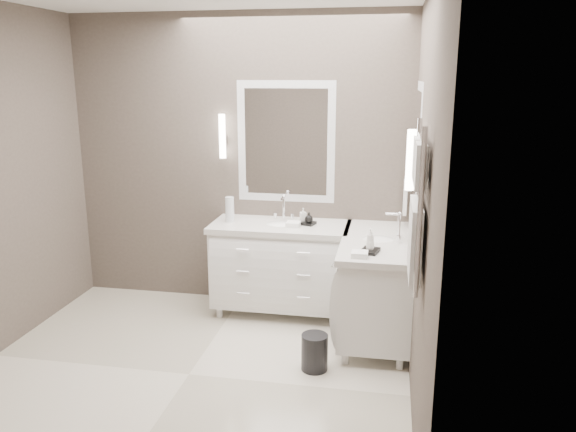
% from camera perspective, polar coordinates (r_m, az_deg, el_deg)
% --- Properties ---
extents(floor, '(3.20, 3.00, 0.01)m').
position_cam_1_polar(floor, '(4.36, -10.02, -15.61)').
color(floor, silver).
rests_on(floor, ground).
extents(wall_back, '(3.20, 0.01, 2.70)m').
position_cam_1_polar(wall_back, '(5.29, -5.01, 5.44)').
color(wall_back, '#504640').
rests_on(wall_back, floor).
extents(wall_front, '(3.20, 0.01, 2.70)m').
position_cam_1_polar(wall_front, '(2.59, -22.92, -4.91)').
color(wall_front, '#504640').
rests_on(wall_front, floor).
extents(wall_right, '(0.01, 3.00, 2.70)m').
position_cam_1_polar(wall_right, '(3.63, 13.51, 1.09)').
color(wall_right, '#504640').
rests_on(wall_right, floor).
extents(vanity_back, '(1.24, 0.59, 0.97)m').
position_cam_1_polar(vanity_back, '(5.13, -0.76, -4.75)').
color(vanity_back, white).
rests_on(vanity_back, floor).
extents(vanity_right, '(0.59, 1.24, 0.97)m').
position_cam_1_polar(vanity_right, '(4.73, 8.98, -6.56)').
color(vanity_right, white).
rests_on(vanity_right, floor).
extents(mirror_back, '(0.90, 0.02, 1.10)m').
position_cam_1_polar(mirror_back, '(5.14, -0.22, 7.50)').
color(mirror_back, white).
rests_on(mirror_back, wall_back).
extents(mirror_right, '(0.02, 0.90, 1.10)m').
position_cam_1_polar(mirror_right, '(4.38, 12.94, 5.98)').
color(mirror_right, white).
rests_on(mirror_right, wall_right).
extents(sconce_back, '(0.06, 0.06, 0.40)m').
position_cam_1_polar(sconce_back, '(5.22, -6.69, 7.97)').
color(sconce_back, white).
rests_on(sconce_back, wall_back).
extents(sconce_right, '(0.06, 0.06, 0.40)m').
position_cam_1_polar(sconce_right, '(3.80, 12.35, 5.45)').
color(sconce_right, white).
rests_on(sconce_right, wall_right).
extents(towel_bar_corner, '(0.03, 0.22, 0.30)m').
position_cam_1_polar(towel_bar_corner, '(5.00, 11.82, 1.97)').
color(towel_bar_corner, white).
rests_on(towel_bar_corner, wall_right).
extents(towel_ladder, '(0.06, 0.58, 0.90)m').
position_cam_1_polar(towel_ladder, '(3.23, 12.92, 0.29)').
color(towel_ladder, white).
rests_on(towel_ladder, wall_right).
extents(waste_bin, '(0.21, 0.21, 0.28)m').
position_cam_1_polar(waste_bin, '(4.30, 2.71, -13.65)').
color(waste_bin, black).
rests_on(waste_bin, floor).
extents(amenity_tray_back, '(0.18, 0.16, 0.02)m').
position_cam_1_polar(amenity_tray_back, '(5.01, 1.84, -0.71)').
color(amenity_tray_back, black).
rests_on(amenity_tray_back, vanity_back).
extents(amenity_tray_right, '(0.16, 0.19, 0.02)m').
position_cam_1_polar(amenity_tray_right, '(4.26, 8.32, -3.52)').
color(amenity_tray_right, black).
rests_on(amenity_tray_right, vanity_right).
extents(water_bottle, '(0.10, 0.10, 0.23)m').
position_cam_1_polar(water_bottle, '(5.10, -5.94, 0.67)').
color(water_bottle, silver).
rests_on(water_bottle, vanity_back).
extents(soap_bottle_a, '(0.07, 0.07, 0.12)m').
position_cam_1_polar(soap_bottle_a, '(5.01, 1.55, 0.15)').
color(soap_bottle_a, white).
rests_on(soap_bottle_a, amenity_tray_back).
extents(soap_bottle_b, '(0.07, 0.07, 0.09)m').
position_cam_1_polar(soap_bottle_b, '(4.96, 2.14, -0.15)').
color(soap_bottle_b, black).
rests_on(soap_bottle_b, amenity_tray_back).
extents(soap_bottle_c, '(0.08, 0.08, 0.16)m').
position_cam_1_polar(soap_bottle_c, '(4.24, 8.36, -2.32)').
color(soap_bottle_c, white).
rests_on(soap_bottle_c, amenity_tray_right).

